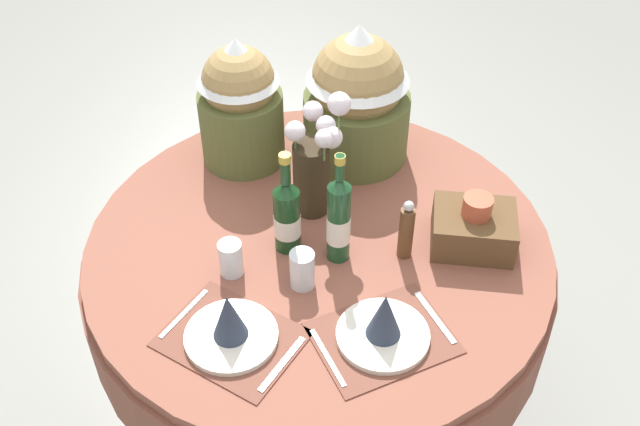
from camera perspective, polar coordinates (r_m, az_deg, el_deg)
ground at (r=2.79m, az=-0.09°, el=-13.64°), size 8.00×8.00×0.00m
dining_table at (r=2.31m, az=-0.11°, el=-4.90°), size 1.38×1.38×0.77m
place_setting_left at (r=1.93m, az=-6.78°, el=-8.55°), size 0.42×0.38×0.16m
place_setting_right at (r=1.93m, az=4.81°, el=-8.50°), size 0.43×0.40×0.16m
flower_vase at (r=2.19m, az=-0.45°, el=4.02°), size 0.19×0.23×0.42m
wine_bottle_left at (r=2.06m, az=1.42°, el=-0.47°), size 0.07×0.07×0.36m
wine_bottle_right at (r=2.10m, az=-2.50°, el=-0.14°), size 0.08×0.08×0.33m
tumbler_near_left at (r=2.04m, az=-1.35°, el=-4.27°), size 0.07×0.07×0.11m
tumbler_mid at (r=2.09m, az=-6.74°, el=-3.41°), size 0.07×0.07×0.11m
pepper_mill at (r=2.11m, az=6.51°, el=-1.34°), size 0.04×0.04×0.20m
gift_tub_back_left at (r=2.38m, az=-6.07°, el=8.67°), size 0.27×0.27×0.43m
gift_tub_back_centre at (r=2.38m, az=2.83°, el=9.23°), size 0.34×0.34×0.47m
woven_basket_side_right at (r=2.19m, az=11.49°, el=-1.08°), size 0.23×0.19×0.17m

